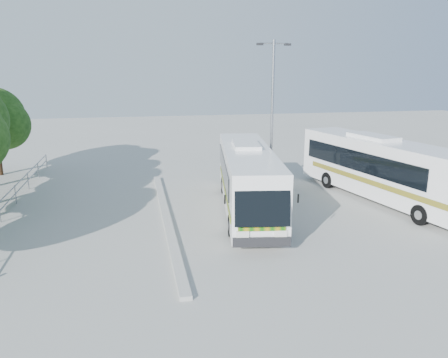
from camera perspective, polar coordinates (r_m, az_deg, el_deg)
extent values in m
plane|color=#A5A5A0|center=(19.84, -0.42, -6.53)|extent=(100.00, 100.00, 0.00)
cube|color=#B2B2AD|center=(21.40, -7.56, -4.88)|extent=(0.40, 16.00, 0.15)
cylinder|color=gray|center=(23.88, -26.78, -2.11)|extent=(0.06, 22.00, 0.06)
cylinder|color=gray|center=(23.98, -26.67, -3.02)|extent=(0.06, 22.00, 0.06)
cylinder|color=gray|center=(33.46, -22.48, 1.84)|extent=(0.06, 0.06, 1.00)
sphere|color=#16360E|center=(32.29, -26.75, 6.34)|extent=(3.28, 3.28, 3.28)
cube|color=white|center=(22.05, 3.08, 0.29)|extent=(4.01, 11.33, 2.82)
cube|color=black|center=(16.62, 5.04, -3.14)|extent=(2.17, 0.75, 1.80)
cube|color=black|center=(22.42, -0.04, 1.45)|extent=(1.43, 8.78, 1.02)
cube|color=black|center=(22.65, 5.91, 1.51)|extent=(1.43, 8.78, 1.02)
cube|color=#13610D|center=(21.83, 0.06, -1.28)|extent=(1.52, 9.51, 0.26)
cylinder|color=black|center=(18.89, 0.97, -6.12)|extent=(0.42, 0.96, 0.93)
cylinder|color=black|center=(19.14, 7.26, -5.96)|extent=(0.42, 0.96, 0.93)
cylinder|color=black|center=(25.33, -0.03, -0.83)|extent=(0.42, 0.96, 0.93)
cylinder|color=black|center=(25.51, 4.67, -0.77)|extent=(0.42, 0.96, 0.93)
cube|color=white|center=(25.12, 20.06, 1.36)|extent=(4.66, 11.90, 2.96)
cube|color=black|center=(24.67, 17.11, 2.23)|extent=(1.87, 9.15, 1.07)
cube|color=black|center=(26.30, 21.25, 2.61)|extent=(1.87, 9.15, 1.07)
cube|color=#0C5A29|center=(24.22, 18.26, -0.31)|extent=(2.00, 9.91, 0.27)
cylinder|color=black|center=(22.14, 24.30, -4.28)|extent=(0.48, 1.01, 0.97)
cylinder|color=black|center=(27.19, 13.43, -0.13)|extent=(0.48, 1.01, 0.97)
cylinder|color=black|center=(28.52, 16.99, 0.29)|extent=(0.48, 1.01, 0.97)
cylinder|color=#989AA0|center=(27.15, 6.29, 8.45)|extent=(0.18, 0.18, 8.71)
cylinder|color=#989AA0|center=(27.06, 6.54, 17.20)|extent=(1.74, 0.18, 0.09)
cube|color=black|center=(26.76, 4.71, 17.16)|extent=(0.39, 0.22, 0.13)
cube|color=black|center=(27.38, 8.31, 16.99)|extent=(0.39, 0.22, 0.13)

